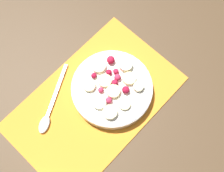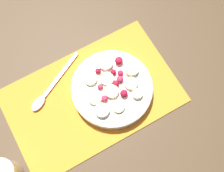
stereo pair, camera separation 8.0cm
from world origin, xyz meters
TOP-DOWN VIEW (x-y plane):
  - ground_plane at (0.00, 0.00)m, footprint 3.00×3.00m
  - placemat at (0.00, 0.00)m, footprint 0.45×0.28m
  - fruit_bowl at (0.05, -0.01)m, footprint 0.21×0.21m
  - spoon at (-0.10, 0.07)m, footprint 0.19×0.11m

SIDE VIEW (x-z plane):
  - ground_plane at x=0.00m, z-range 0.00..0.00m
  - placemat at x=0.00m, z-range 0.00..0.01m
  - spoon at x=-0.10m, z-range 0.01..0.01m
  - fruit_bowl at x=0.05m, z-range 0.00..0.05m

